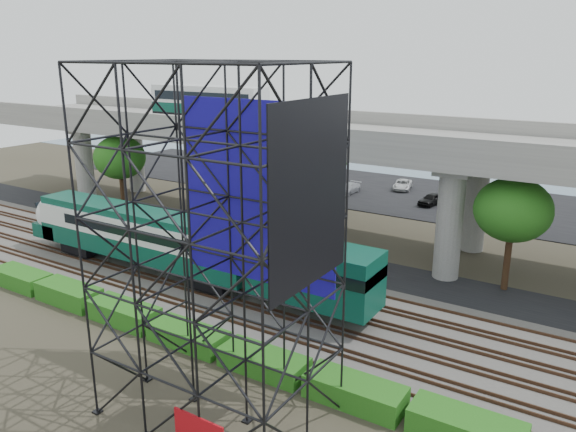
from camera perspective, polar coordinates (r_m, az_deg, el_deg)
The scene contains 13 objects.
ground at distance 35.36m, azimuth -6.59°, elevation -9.52°, with size 140.00×140.00×0.00m, color #474233.
ballast_bed at distance 36.74m, azimuth -4.64°, elevation -8.26°, with size 90.00×12.00×0.20m, color slate.
service_road at distance 43.33m, azimuth 2.10°, elevation -4.39°, with size 90.00×5.00×0.08m, color black.
parking_lot at distance 63.88m, azimuth 12.74°, elevation 2.03°, with size 90.00×18.00×0.08m, color black.
harbor_water at distance 84.53m, azimuth 17.83°, elevation 5.07°, with size 140.00×40.00×0.03m, color slate.
rail_tracks at distance 36.67m, azimuth -4.64°, elevation -8.01°, with size 90.00×9.52×0.16m.
commuter_train at distance 39.85m, azimuth -12.47°, elevation -2.32°, with size 29.30×3.06×4.30m.
overpass at distance 46.40m, azimuth 4.54°, elevation 7.41°, with size 80.00×12.00×12.40m.
scaffold_tower at distance 23.16m, azimuth -7.52°, elevation -3.70°, with size 9.36×6.36×15.00m.
hedge_strip at distance 31.63m, azimuth -10.12°, elevation -11.83°, with size 34.60×1.80×1.20m.
trees at distance 48.78m, azimuth 0.76°, elevation 4.74°, with size 40.94×16.94×7.69m.
suv at distance 47.93m, azimuth -5.51°, elevation -1.52°, with size 2.19×4.74×1.32m, color black.
parked_cars at distance 62.93m, azimuth 14.65°, elevation 2.27°, with size 39.98×9.40×1.26m.
Camera 1 is at (20.21, -24.64, 15.34)m, focal length 35.00 mm.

